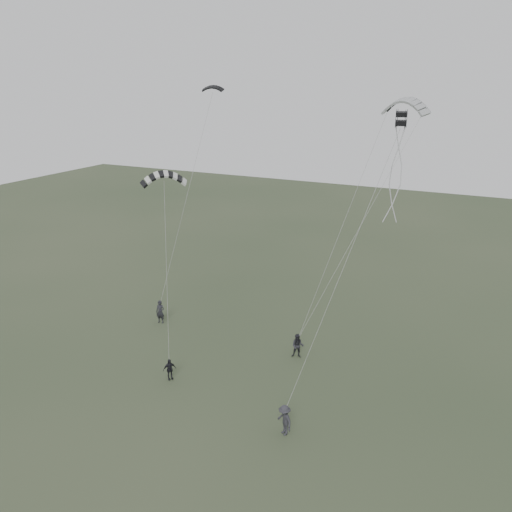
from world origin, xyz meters
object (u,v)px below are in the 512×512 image
at_px(flyer_right, 298,346).
at_px(kite_pale_large, 405,100).
at_px(flyer_far, 284,420).
at_px(kite_box, 401,119).
at_px(flyer_left, 160,312).
at_px(kite_dark_small, 213,87).
at_px(flyer_center, 170,369).
at_px(kite_striped, 164,174).

distance_m(flyer_right, kite_pale_large, 19.36).
bearing_deg(flyer_far, kite_box, 91.80).
bearing_deg(flyer_left, kite_dark_small, 58.79).
relative_size(flyer_left, kite_pale_large, 0.52).
bearing_deg(flyer_far, flyer_right, 140.88).
xyz_separation_m(flyer_right, kite_dark_small, (-9.83, 5.92, 17.32)).
height_order(flyer_right, kite_dark_small, kite_dark_small).
bearing_deg(flyer_left, kite_box, -18.14).
bearing_deg(flyer_left, flyer_center, -60.63).
bearing_deg(flyer_center, kite_box, -34.04).
bearing_deg(flyer_center, flyer_far, -63.04).
relative_size(flyer_left, flyer_far, 1.06).
xyz_separation_m(flyer_right, kite_box, (6.10, -2.23, 15.89)).
height_order(flyer_right, flyer_far, flyer_far).
height_order(flyer_left, flyer_far, flyer_left).
relative_size(flyer_right, kite_dark_small, 1.05).
relative_size(flyer_left, kite_dark_small, 1.15).
bearing_deg(flyer_center, flyer_left, 78.05).
distance_m(flyer_left, kite_box, 24.15).
bearing_deg(flyer_left, flyer_far, -40.48).
relative_size(kite_pale_large, kite_box, 5.44).
bearing_deg(kite_dark_small, flyer_far, -60.13).
bearing_deg(kite_box, kite_pale_large, 87.86).
bearing_deg(kite_dark_small, kite_pale_large, 2.33).
height_order(flyer_right, kite_box, kite_box).
relative_size(kite_dark_small, kite_pale_large, 0.46).
bearing_deg(kite_pale_large, flyer_center, -101.29).
xyz_separation_m(kite_dark_small, kite_striped, (1.17, -8.66, -5.32)).
xyz_separation_m(flyer_left, kite_striped, (3.33, -2.99, 11.92)).
distance_m(flyer_far, kite_dark_small, 25.32).
height_order(flyer_left, kite_pale_large, kite_pale_large).
bearing_deg(flyer_left, kite_striped, -52.25).
xyz_separation_m(flyer_right, kite_striped, (-8.66, -2.75, 12.00)).
bearing_deg(kite_striped, kite_box, -39.70).
relative_size(flyer_far, kite_striped, 0.63).
bearing_deg(kite_pale_large, flyer_far, -72.87).
height_order(flyer_left, flyer_right, flyer_left).
height_order(flyer_left, kite_striped, kite_striped).
height_order(flyer_left, kite_dark_small, kite_dark_small).
bearing_deg(kite_pale_large, kite_box, -57.40).
xyz_separation_m(kite_pale_large, kite_box, (1.81, -11.52, -0.55)).
bearing_deg(flyer_center, flyer_right, -8.14).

